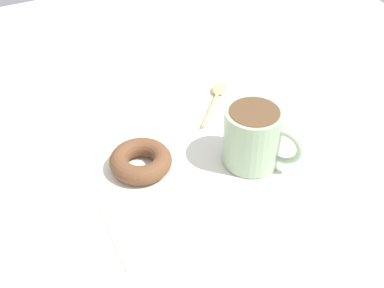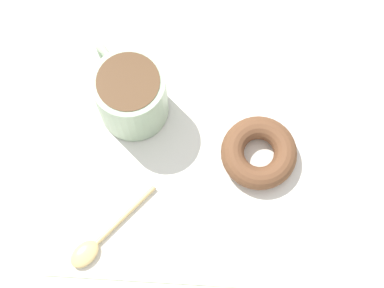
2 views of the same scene
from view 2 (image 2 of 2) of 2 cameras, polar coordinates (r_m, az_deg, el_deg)
The scene contains 5 objects.
ground_plane at distance 75.56cm, azimuth -0.53°, elevation -2.67°, with size 120.00×120.00×2.00cm, color beige.
napkin at distance 75.18cm, azimuth -0.00°, elevation -0.49°, with size 31.07×31.07×0.30cm, color white.
coffee_cup at distance 72.89cm, azimuth -5.50°, elevation 4.43°, with size 10.32×8.67×8.59cm.
donut at distance 73.90cm, azimuth 5.97°, elevation -0.78°, with size 8.79×8.79×2.69cm, color brown.
spoon at distance 72.97cm, azimuth -8.55°, elevation -8.74°, with size 10.29×9.60×0.90cm.
Camera 2 is at (19.17, 1.42, 72.07)cm, focal length 60.00 mm.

